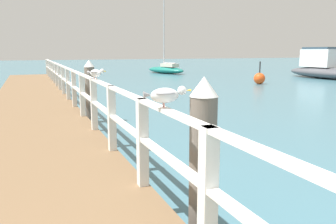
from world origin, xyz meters
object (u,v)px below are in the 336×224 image
(channel_buoy, at_px, (259,78))
(seagull_foreground, at_px, (165,94))
(dock_piling_far, at_px, (90,91))
(boat_1, at_px, (323,68))
(seagull_background, at_px, (96,73))
(boat_2, at_px, (166,69))
(dock_piling_near, at_px, (203,162))

(channel_buoy, bearing_deg, seagull_foreground, -130.81)
(dock_piling_far, distance_m, boat_1, 20.94)
(seagull_background, relative_size, boat_2, 0.06)
(boat_1, xyz_separation_m, boat_2, (-8.76, 9.74, -0.38))
(seagull_background, relative_size, channel_buoy, 0.30)
(boat_1, bearing_deg, dock_piling_near, -141.23)
(channel_buoy, bearing_deg, seagull_background, -139.29)
(dock_piling_far, distance_m, channel_buoy, 13.77)
(seagull_foreground, height_order, seagull_background, same)
(dock_piling_far, xyz_separation_m, seagull_foreground, (-0.37, -6.59, 0.71))
(dock_piling_near, bearing_deg, boat_2, 68.43)
(seagull_foreground, height_order, channel_buoy, seagull_foreground)
(dock_piling_far, height_order, seagull_foreground, dock_piling_far)
(seagull_foreground, xyz_separation_m, boat_1, (19.23, 15.70, -0.85))
(dock_piling_near, height_order, channel_buoy, dock_piling_near)
(seagull_background, height_order, channel_buoy, seagull_background)
(seagull_background, xyz_separation_m, channel_buoy, (12.02, 10.34, -1.26))
(dock_piling_near, xyz_separation_m, seagull_background, (-0.38, 3.67, 0.71))
(dock_piling_near, relative_size, seagull_foreground, 3.77)
(dock_piling_near, height_order, dock_piling_far, same)
(boat_1, bearing_deg, seagull_foreground, -141.96)
(dock_piling_far, xyz_separation_m, channel_buoy, (11.64, 7.32, -0.55))
(seagull_foreground, relative_size, seagull_background, 1.13)
(boat_1, bearing_deg, dock_piling_far, -155.41)
(dock_piling_far, distance_m, seagull_background, 3.12)
(boat_1, bearing_deg, channel_buoy, -167.31)
(dock_piling_near, height_order, seagull_foreground, dock_piling_near)
(dock_piling_far, relative_size, seagull_foreground, 3.77)
(seagull_foreground, relative_size, channel_buoy, 0.34)
(dock_piling_near, distance_m, boat_2, 27.46)
(boat_1, relative_size, boat_2, 1.03)
(dock_piling_near, bearing_deg, seagull_background, 95.83)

